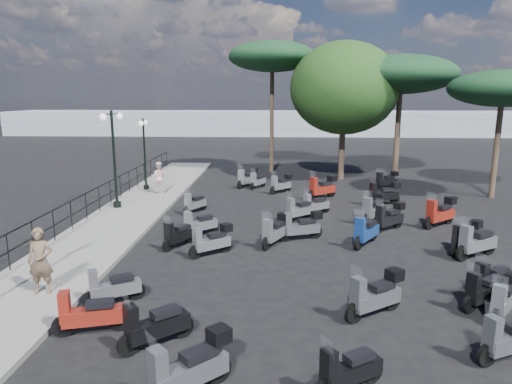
{
  "coord_description": "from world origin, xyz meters",
  "views": [
    {
      "loc": [
        -0.05,
        -15.5,
        5.15
      ],
      "look_at": [
        -0.93,
        2.92,
        1.2
      ],
      "focal_mm": 32.0,
      "sensor_mm": 36.0,
      "label": 1
    }
  ],
  "objects_px": {
    "scooter_0": "(88,315)",
    "scooter_28": "(384,194)",
    "scooter_4": "(195,204)",
    "scooter_7": "(154,326)",
    "scooter_3": "(199,224)",
    "pine_3": "(503,89)",
    "scooter_13": "(375,296)",
    "scooter_22": "(373,209)",
    "scooter_14": "(275,231)",
    "scooter_6": "(189,369)",
    "scooter_19": "(484,291)",
    "scooter_9": "(301,227)",
    "pedestrian_far": "(159,177)",
    "scooter_12": "(348,371)",
    "scooter_23": "(322,188)",
    "pine_2": "(272,57)",
    "scooter_10": "(299,210)",
    "scooter_29": "(386,181)",
    "pine_0": "(402,76)",
    "scooter_20": "(466,238)",
    "woman": "(41,261)",
    "scooter_5": "(247,178)",
    "scooter_17": "(281,184)",
    "scooter_26": "(476,243)",
    "broadleaf_tree": "(344,88)",
    "lamp_post_1": "(114,153)",
    "scooter_30": "(491,280)",
    "scooter_1": "(113,288)",
    "scooter_25": "(504,299)",
    "scooter_11": "(258,181)",
    "lamp_post_2": "(144,149)",
    "scooter_21": "(389,218)",
    "pine_1": "(401,75)",
    "scooter_27": "(440,213)",
    "scooter_15": "(366,232)",
    "scooter_2": "(178,235)"
  },
  "relations": [
    {
      "from": "scooter_25",
      "to": "scooter_26",
      "type": "xyz_separation_m",
      "value": [
        1.02,
        4.02,
        0.05
      ]
    },
    {
      "from": "pedestrian_far",
      "to": "scooter_12",
      "type": "bearing_deg",
      "value": 107.96
    },
    {
      "from": "scooter_6",
      "to": "scooter_10",
      "type": "xyz_separation_m",
      "value": [
        2.4,
        11.42,
        -0.08
      ]
    },
    {
      "from": "scooter_25",
      "to": "scooter_30",
      "type": "xyz_separation_m",
      "value": [
        0.21,
        1.12,
        -0.01
      ]
    },
    {
      "from": "scooter_3",
      "to": "pine_3",
      "type": "xyz_separation_m",
      "value": [
        13.8,
        7.12,
        4.98
      ]
    },
    {
      "from": "lamp_post_2",
      "to": "scooter_14",
      "type": "height_order",
      "value": "lamp_post_2"
    },
    {
      "from": "scooter_6",
      "to": "scooter_19",
      "type": "xyz_separation_m",
      "value": [
        6.57,
        3.67,
        -0.09
      ]
    },
    {
      "from": "pine_0",
      "to": "lamp_post_1",
      "type": "bearing_deg",
      "value": -147.0
    },
    {
      "from": "woman",
      "to": "scooter_2",
      "type": "bearing_deg",
      "value": 50.85
    },
    {
      "from": "scooter_30",
      "to": "scooter_4",
      "type": "bearing_deg",
      "value": 15.65
    },
    {
      "from": "scooter_12",
      "to": "scooter_20",
      "type": "bearing_deg",
      "value": -65.37
    },
    {
      "from": "lamp_post_1",
      "to": "scooter_9",
      "type": "height_order",
      "value": "lamp_post_1"
    },
    {
      "from": "scooter_3",
      "to": "scooter_13",
      "type": "relative_size",
      "value": 0.84
    },
    {
      "from": "lamp_post_2",
      "to": "scooter_26",
      "type": "height_order",
      "value": "lamp_post_2"
    },
    {
      "from": "scooter_12",
      "to": "pine_0",
      "type": "xyz_separation_m",
      "value": [
        6.33,
        22.19,
        5.82
      ]
    },
    {
      "from": "pine_1",
      "to": "pedestrian_far",
      "type": "bearing_deg",
      "value": -158.43
    },
    {
      "from": "scooter_6",
      "to": "scooter_29",
      "type": "xyz_separation_m",
      "value": [
        7.55,
        18.25,
        -0.07
      ]
    },
    {
      "from": "scooter_3",
      "to": "scooter_10",
      "type": "bearing_deg",
      "value": -99.64
    },
    {
      "from": "scooter_1",
      "to": "scooter_26",
      "type": "distance_m",
      "value": 11.12
    },
    {
      "from": "lamp_post_2",
      "to": "scooter_9",
      "type": "relative_size",
      "value": 2.36
    },
    {
      "from": "lamp_post_1",
      "to": "pine_3",
      "type": "height_order",
      "value": "pine_3"
    },
    {
      "from": "scooter_27",
      "to": "pine_0",
      "type": "height_order",
      "value": "pine_0"
    },
    {
      "from": "scooter_19",
      "to": "scooter_20",
      "type": "distance_m",
      "value": 4.25
    },
    {
      "from": "woman",
      "to": "scooter_3",
      "type": "xyz_separation_m",
      "value": [
        3.12,
        5.46,
        -0.57
      ]
    },
    {
      "from": "scooter_13",
      "to": "scooter_14",
      "type": "bearing_deg",
      "value": -9.07
    },
    {
      "from": "scooter_23",
      "to": "pine_2",
      "type": "distance_m",
      "value": 10.91
    },
    {
      "from": "scooter_15",
      "to": "scooter_29",
      "type": "relative_size",
      "value": 1.06
    },
    {
      "from": "pedestrian_far",
      "to": "scooter_9",
      "type": "distance_m",
      "value": 9.99
    },
    {
      "from": "scooter_13",
      "to": "scooter_22",
      "type": "height_order",
      "value": "scooter_22"
    },
    {
      "from": "scooter_4",
      "to": "scooter_7",
      "type": "height_order",
      "value": "scooter_7"
    },
    {
      "from": "scooter_5",
      "to": "scooter_17",
      "type": "xyz_separation_m",
      "value": [
        1.9,
        -1.47,
        -0.04
      ]
    },
    {
      "from": "scooter_3",
      "to": "scooter_22",
      "type": "xyz_separation_m",
      "value": [
        6.81,
        2.19,
        0.1
      ]
    },
    {
      "from": "scooter_14",
      "to": "broadleaf_tree",
      "type": "relative_size",
      "value": 0.19
    },
    {
      "from": "scooter_7",
      "to": "pine_1",
      "type": "height_order",
      "value": "pine_1"
    },
    {
      "from": "scooter_5",
      "to": "scooter_30",
      "type": "relative_size",
      "value": 1.06
    },
    {
      "from": "scooter_12",
      "to": "pine_0",
      "type": "distance_m",
      "value": 23.8
    },
    {
      "from": "scooter_22",
      "to": "scooter_14",
      "type": "bearing_deg",
      "value": 72.23
    },
    {
      "from": "scooter_26",
      "to": "broadleaf_tree",
      "type": "height_order",
      "value": "broadleaf_tree"
    },
    {
      "from": "scooter_29",
      "to": "pedestrian_far",
      "type": "bearing_deg",
      "value": 73.21
    },
    {
      "from": "scooter_29",
      "to": "pine_0",
      "type": "distance_m",
      "value": 7.3
    },
    {
      "from": "pedestrian_far",
      "to": "pine_3",
      "type": "relative_size",
      "value": 0.25
    },
    {
      "from": "scooter_11",
      "to": "woman",
      "type": "bearing_deg",
      "value": 101.11
    },
    {
      "from": "lamp_post_1",
      "to": "scooter_4",
      "type": "distance_m",
      "value": 4.21
    },
    {
      "from": "scooter_3",
      "to": "pine_1",
      "type": "bearing_deg",
      "value": -80.19
    },
    {
      "from": "woman",
      "to": "scooter_0",
      "type": "height_order",
      "value": "woman"
    },
    {
      "from": "scooter_0",
      "to": "scooter_28",
      "type": "bearing_deg",
      "value": -51.65
    },
    {
      "from": "scooter_26",
      "to": "pine_3",
      "type": "distance_m",
      "value": 11.25
    },
    {
      "from": "scooter_6",
      "to": "scooter_21",
      "type": "xyz_separation_m",
      "value": [
        5.8,
        10.19,
        -0.03
      ]
    },
    {
      "from": "scooter_9",
      "to": "scooter_14",
      "type": "distance_m",
      "value": 1.13
    },
    {
      "from": "pine_0",
      "to": "pine_1",
      "type": "bearing_deg",
      "value": -106.81
    }
  ]
}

